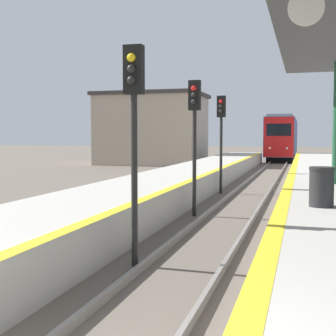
{
  "coord_description": "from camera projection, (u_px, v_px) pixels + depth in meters",
  "views": [
    {
      "loc": [
        2.08,
        -2.7,
        2.48
      ],
      "look_at": [
        -4.25,
        19.12,
        0.88
      ],
      "focal_mm": 50.0,
      "sensor_mm": 36.0,
      "label": 1
    }
  ],
  "objects": [
    {
      "name": "station_building",
      "position": [
        153.0,
        129.0,
        40.08
      ],
      "size": [
        8.85,
        6.88,
        6.03
      ],
      "color": "tan",
      "rests_on": "ground"
    },
    {
      "name": "train",
      "position": [
        283.0,
        138.0,
        48.99
      ],
      "size": [
        2.62,
        18.48,
        4.33
      ],
      "color": "black",
      "rests_on": "ground"
    },
    {
      "name": "signal_mid",
      "position": [
        194.0,
        121.0,
        14.17
      ],
      "size": [
        0.36,
        0.31,
        4.13
      ],
      "color": "black",
      "rests_on": "ground"
    },
    {
      "name": "signal_far",
      "position": [
        221.0,
        125.0,
        19.69
      ],
      "size": [
        0.36,
        0.31,
        4.13
      ],
      "color": "black",
      "rests_on": "ground"
    },
    {
      "name": "trash_bin",
      "position": [
        322.0,
        187.0,
        10.18
      ],
      "size": [
        0.55,
        0.55,
        0.87
      ],
      "color": "#262628",
      "rests_on": "platform_right"
    },
    {
      "name": "signal_near",
      "position": [
        134.0,
        112.0,
        8.65
      ],
      "size": [
        0.36,
        0.31,
        4.13
      ],
      "color": "black",
      "rests_on": "ground"
    }
  ]
}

